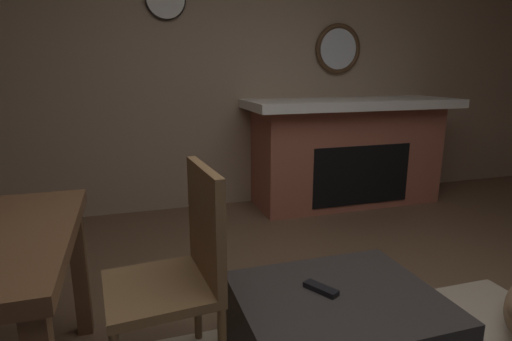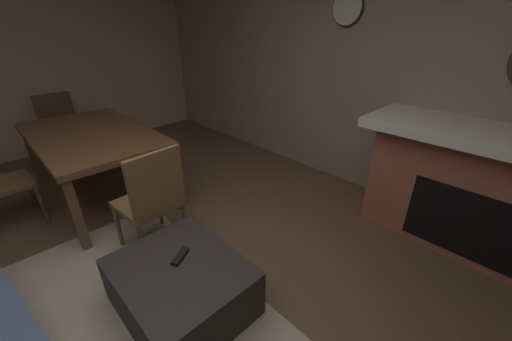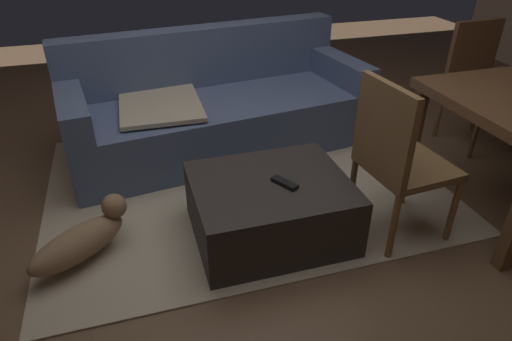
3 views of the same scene
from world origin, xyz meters
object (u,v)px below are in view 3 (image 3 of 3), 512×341
couch (216,108)px  tv_remote (285,183)px  ottoman_coffee_table (270,209)px  small_dog (83,239)px  dining_chair_west (396,154)px  dining_chair_north (478,77)px

couch → tv_remote: size_ratio=14.70×
ottoman_coffee_table → small_dog: size_ratio=1.55×
dining_chair_west → couch: bearing=116.1°
small_dog → ottoman_coffee_table: bearing=-3.3°
couch → tv_remote: bearing=-85.4°
ottoman_coffee_table → dining_chair_west: size_ratio=0.92×
ottoman_coffee_table → tv_remote: 0.21m
ottoman_coffee_table → dining_chair_west: 0.75m
ottoman_coffee_table → couch: bearing=91.9°
ottoman_coffee_table → tv_remote: bearing=-40.9°
couch → tv_remote: (0.10, -1.28, 0.07)m
dining_chair_west → dining_chair_north: bearing=35.3°
dining_chair_north → small_dog: size_ratio=1.67×
dining_chair_west → tv_remote: bearing=168.3°
couch → small_dog: couch is taller
couch → dining_chair_north: (1.98, -0.48, 0.22)m
ottoman_coffee_table → small_dog: (-1.02, 0.06, -0.03)m
tv_remote → dining_chair_west: (0.58, -0.12, 0.15)m
couch → dining_chair_west: dining_chair_west is taller
couch → tv_remote: 1.28m
ottoman_coffee_table → dining_chair_north: bearing=20.9°
couch → dining_chair_north: size_ratio=2.53×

